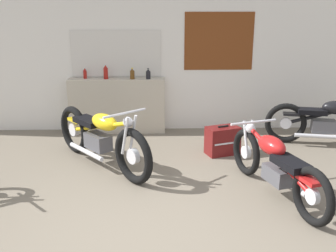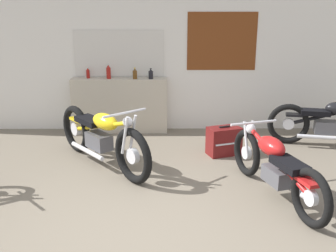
{
  "view_description": "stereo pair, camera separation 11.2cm",
  "coord_description": "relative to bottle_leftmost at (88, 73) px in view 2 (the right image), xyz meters",
  "views": [
    {
      "loc": [
        0.1,
        -3.34,
        2.18
      ],
      "look_at": [
        0.25,
        1.49,
        0.7
      ],
      "focal_mm": 42.0,
      "sensor_mm": 36.0,
      "label": 1
    },
    {
      "loc": [
        0.22,
        -3.34,
        2.18
      ],
      "look_at": [
        0.25,
        1.49,
        0.7
      ],
      "focal_mm": 42.0,
      "sensor_mm": 36.0,
      "label": 2
    }
  ],
  "objects": [
    {
      "name": "ground_plane",
      "position": [
        1.14,
        -3.5,
        -1.05
      ],
      "size": [
        24.0,
        24.0,
        0.0
      ],
      "primitive_type": "plane",
      "color": "#706656"
    },
    {
      "name": "wall_back",
      "position": [
        1.15,
        0.14,
        0.35
      ],
      "size": [
        10.0,
        0.07,
        2.8
      ],
      "color": "silver",
      "rests_on": "ground_plane"
    },
    {
      "name": "sill_counter",
      "position": [
        0.55,
        -0.04,
        -0.57
      ],
      "size": [
        1.68,
        0.28,
        0.97
      ],
      "color": "#B7AD99",
      "rests_on": "ground_plane"
    },
    {
      "name": "bottle_leftmost",
      "position": [
        0.0,
        0.0,
        0.0
      ],
      "size": [
        0.06,
        0.06,
        0.2
      ],
      "color": "maroon",
      "rests_on": "sill_counter"
    },
    {
      "name": "bottle_left_center",
      "position": [
        0.37,
        -0.05,
        0.03
      ],
      "size": [
        0.08,
        0.08,
        0.26
      ],
      "color": "maroon",
      "rests_on": "sill_counter"
    },
    {
      "name": "bottle_center",
      "position": [
        0.83,
        -0.09,
        0.0
      ],
      "size": [
        0.08,
        0.08,
        0.2
      ],
      "color": "#5B3814",
      "rests_on": "sill_counter"
    },
    {
      "name": "bottle_right_center",
      "position": [
        1.1,
        -0.08,
        -0.01
      ],
      "size": [
        0.08,
        0.08,
        0.18
      ],
      "color": "black",
      "rests_on": "sill_counter"
    },
    {
      "name": "motorcycle_red",
      "position": [
        2.64,
        -2.61,
        -0.67
      ],
      "size": [
        0.81,
        1.91,
        0.78
      ],
      "color": "black",
      "rests_on": "ground_plane"
    },
    {
      "name": "motorcycle_black",
      "position": [
        4.01,
        -0.85,
        -0.65
      ],
      "size": [
        1.96,
        0.69,
        0.84
      ],
      "color": "black",
      "rests_on": "ground_plane"
    },
    {
      "name": "motorcycle_yellow",
      "position": [
        0.46,
        -1.63,
        -0.62
      ],
      "size": [
        1.52,
        1.77,
        0.91
      ],
      "color": "black",
      "rests_on": "ground_plane"
    },
    {
      "name": "hard_case_darkred",
      "position": [
        2.25,
        -1.21,
        -0.84
      ],
      "size": [
        0.55,
        0.43,
        0.45
      ],
      "color": "maroon",
      "rests_on": "ground_plane"
    }
  ]
}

